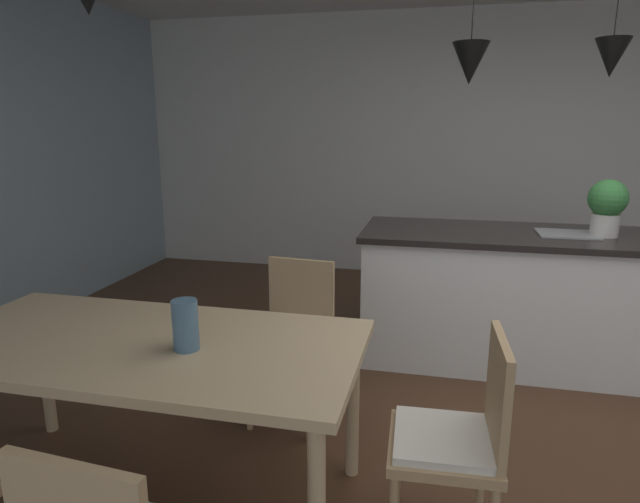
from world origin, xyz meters
The scene contains 10 objects.
ground_plane centered at (0.00, 0.00, -0.02)m, with size 10.00×8.40×0.04m, color #4C301E.
wall_back_kitchen centered at (0.00, 3.26, 1.35)m, with size 10.00×0.12×2.70m, color silver.
dining_table centered at (-1.95, -0.72, 0.67)m, with size 1.79×0.88×0.74m.
chair_kitchen_end centered at (-0.69, -0.71, 0.47)m, with size 0.42×0.42×0.87m.
chair_far_right centered at (-1.54, 0.09, 0.47)m, with size 0.44×0.44×0.87m.
kitchen_island centered at (-0.26, 1.12, 0.46)m, with size 2.08×0.83×0.91m.
pendant_over_island_main centered at (-0.66, 1.12, 1.97)m, with size 0.23×0.23×0.86m.
pendant_over_island_aux centered at (0.15, 1.12, 1.98)m, with size 0.20×0.20×0.83m.
potted_plant_on_island centered at (0.22, 1.12, 1.10)m, with size 0.24×0.24×0.36m.
vase_on_dining_table centered at (-1.73, -0.76, 0.84)m, with size 0.10×0.10×0.20m.
Camera 1 is at (-0.78, -2.54, 1.60)m, focal length 30.11 mm.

